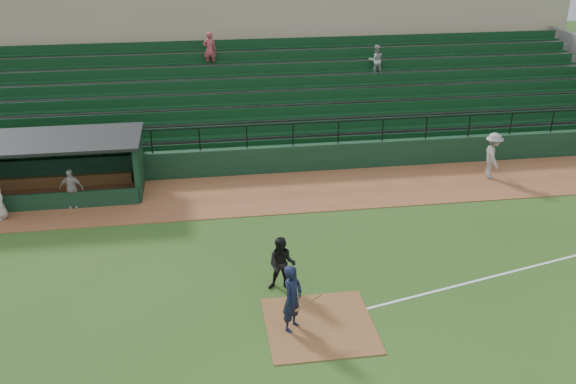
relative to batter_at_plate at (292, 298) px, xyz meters
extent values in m
plane|color=#2A4F19|center=(0.78, 1.01, -1.00)|extent=(90.00, 90.00, 0.00)
cube|color=brown|center=(0.78, 9.01, -0.98)|extent=(40.00, 4.00, 0.03)
cube|color=brown|center=(0.78, 0.01, -0.98)|extent=(3.00, 3.00, 0.03)
cube|color=white|center=(8.78, 2.21, -0.99)|extent=(17.49, 4.44, 0.01)
cube|color=black|center=(0.78, 11.21, -0.40)|extent=(36.00, 0.35, 1.20)
cylinder|color=black|center=(0.78, 11.21, 1.20)|extent=(36.00, 0.06, 0.06)
cube|color=#61615C|center=(0.78, 16.11, 0.80)|extent=(36.00, 9.00, 3.60)
cube|color=#0E3317|center=(0.78, 15.61, 1.25)|extent=(34.56, 8.00, 4.05)
cube|color=gray|center=(0.78, 22.61, 2.20)|extent=(38.00, 3.00, 6.40)
cube|color=#61615C|center=(0.78, 20.61, 2.70)|extent=(36.00, 2.00, 0.20)
imported|color=#A5A5A5|center=(6.97, 16.91, 2.48)|extent=(0.75, 0.59, 1.55)
imported|color=#A23B43|center=(-1.43, 17.91, 3.05)|extent=(0.66, 0.43, 1.80)
cube|color=black|center=(-8.97, 11.41, 0.15)|extent=(8.50, 0.20, 2.30)
cube|color=black|center=(-4.72, 10.11, 0.15)|extent=(0.20, 2.60, 2.30)
cube|color=black|center=(-8.97, 10.11, 1.36)|extent=(8.90, 3.20, 0.12)
cube|color=olive|center=(-8.97, 11.01, -0.75)|extent=(7.65, 0.40, 0.50)
cube|color=black|center=(-8.97, 8.76, -0.65)|extent=(8.50, 0.12, 0.70)
imported|color=black|center=(0.00, 0.00, 0.00)|extent=(0.82, 0.87, 2.00)
cylinder|color=olive|center=(0.40, -0.20, -0.05)|extent=(0.79, 0.34, 0.35)
imported|color=black|center=(-0.01, 1.98, -0.12)|extent=(1.01, 0.88, 1.76)
imported|color=gray|center=(10.05, 9.20, 0.03)|extent=(0.94, 1.39, 1.99)
imported|color=#AAA59F|center=(-7.21, 8.81, -0.18)|extent=(0.96, 0.49, 1.58)
camera|label=1|loc=(-2.24, -14.14, 9.74)|focal=39.26mm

